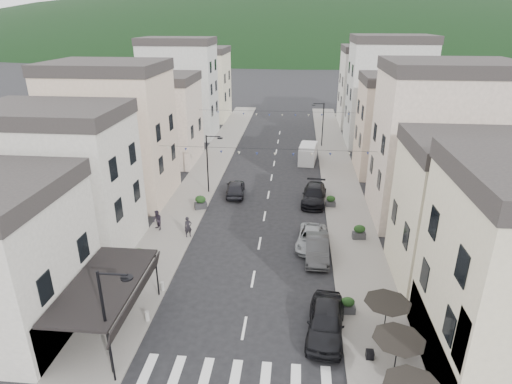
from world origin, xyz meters
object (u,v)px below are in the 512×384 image
(delivery_van, at_px, (308,153))
(pedestrian_b, at_px, (157,220))
(parked_car_c, at_px, (311,238))
(parked_car_a, at_px, (326,321))
(parked_car_d, at_px, (314,195))
(parked_car_e, at_px, (235,188))
(parked_car_b, at_px, (317,248))
(pedestrian_a, at_px, (188,227))

(delivery_van, xyz_separation_m, pedestrian_b, (-12.71, -19.83, -0.16))
(parked_car_c, bearing_deg, pedestrian_b, -179.51)
(pedestrian_b, bearing_deg, parked_car_c, 38.22)
(parked_car_a, xyz_separation_m, parked_car_d, (-0.10, 18.60, -0.08))
(parked_car_a, relative_size, parked_car_c, 1.07)
(parked_car_c, bearing_deg, parked_car_e, 133.43)
(parked_car_d, bearing_deg, parked_car_c, -87.17)
(delivery_van, distance_m, pedestrian_b, 23.55)
(parked_car_b, xyz_separation_m, parked_car_e, (-7.70, 11.36, -0.03))
(parked_car_a, height_order, pedestrian_b, pedestrian_b)
(pedestrian_b, bearing_deg, delivery_van, 101.26)
(parked_car_a, xyz_separation_m, pedestrian_a, (-10.40, 10.36, 0.12))
(parked_car_d, xyz_separation_m, delivery_van, (-0.41, 12.52, 0.36))
(parked_car_c, distance_m, parked_car_d, 8.58)
(parked_car_d, bearing_deg, pedestrian_b, -145.00)
(parked_car_d, xyz_separation_m, pedestrian_b, (-13.12, -7.31, 0.20))
(parked_car_b, relative_size, pedestrian_a, 2.76)
(parked_car_b, distance_m, pedestrian_a, 10.41)
(parked_car_d, bearing_deg, parked_car_b, -84.61)
(delivery_van, bearing_deg, parked_car_b, -82.55)
(pedestrian_b, bearing_deg, parked_car_d, 73.03)
(delivery_van, relative_size, pedestrian_a, 2.93)
(parked_car_a, bearing_deg, parked_car_e, 117.95)
(parked_car_e, bearing_deg, parked_car_a, 106.91)
(parked_car_c, relative_size, pedestrian_b, 2.74)
(parked_car_d, relative_size, pedestrian_b, 3.13)
(parked_car_e, relative_size, pedestrian_b, 2.58)
(parked_car_d, distance_m, parked_car_e, 7.86)
(parked_car_b, bearing_deg, parked_car_c, 102.80)
(parked_car_e, distance_m, pedestrian_b, 9.93)
(parked_car_e, xyz_separation_m, pedestrian_b, (-5.33, -8.38, 0.22))
(delivery_van, height_order, pedestrian_b, delivery_van)
(parked_car_b, distance_m, parked_car_e, 13.73)
(parked_car_a, xyz_separation_m, delivery_van, (-0.51, 31.12, 0.28))
(parked_car_a, relative_size, parked_car_d, 0.94)
(parked_car_b, relative_size, pedestrian_b, 2.77)
(parked_car_d, xyz_separation_m, parked_car_e, (-7.79, 1.07, -0.03))
(parked_car_d, relative_size, delivery_van, 1.07)
(parked_car_e, xyz_separation_m, pedestrian_a, (-2.51, -9.31, 0.23))
(parked_car_a, distance_m, parked_car_e, 21.19)
(parked_car_d, height_order, parked_car_e, parked_car_d)
(parked_car_a, height_order, parked_car_d, parked_car_a)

